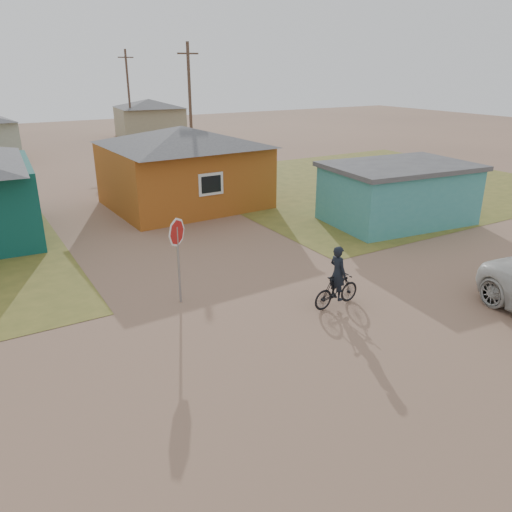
{
  "coord_description": "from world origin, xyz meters",
  "views": [
    {
      "loc": [
        -6.99,
        -8.84,
        6.55
      ],
      "look_at": [
        0.08,
        3.0,
        1.3
      ],
      "focal_mm": 35.0,
      "sensor_mm": 36.0,
      "label": 1
    }
  ],
  "objects": [
    {
      "name": "grass_ne",
      "position": [
        14.0,
        13.0,
        0.01
      ],
      "size": [
        20.0,
        18.0,
        0.0
      ],
      "primitive_type": "cube",
      "color": "olive",
      "rests_on": "ground"
    },
    {
      "name": "ground",
      "position": [
        0.0,
        0.0,
        0.0
      ],
      "size": [
        120.0,
        120.0,
        0.0
      ],
      "primitive_type": "plane",
      "color": "#8F6952"
    },
    {
      "name": "house_beige_east",
      "position": [
        10.0,
        40.0,
        1.86
      ],
      "size": [
        6.95,
        6.05,
        3.6
      ],
      "color": "gray",
      "rests_on": "ground"
    },
    {
      "name": "shed_turquoise",
      "position": [
        9.5,
        6.5,
        1.31
      ],
      "size": [
        6.71,
        4.93,
        2.6
      ],
      "color": "teal",
      "rests_on": "ground"
    },
    {
      "name": "cyclist",
      "position": [
        1.74,
        1.23,
        0.67
      ],
      "size": [
        1.66,
        0.61,
        1.85
      ],
      "color": "black",
      "rests_on": "ground"
    },
    {
      "name": "house_yellow",
      "position": [
        2.5,
        14.0,
        2.0
      ],
      "size": [
        7.72,
        6.76,
        3.9
      ],
      "color": "#9D5018",
      "rests_on": "ground"
    },
    {
      "name": "utility_pole_near",
      "position": [
        6.5,
        22.0,
        4.14
      ],
      "size": [
        1.4,
        0.2,
        8.0
      ],
      "color": "brown",
      "rests_on": "ground"
    },
    {
      "name": "stop_sign",
      "position": [
        -2.06,
        3.79,
        1.9
      ],
      "size": [
        0.83,
        0.26,
        2.6
      ],
      "color": "gray",
      "rests_on": "ground"
    },
    {
      "name": "utility_pole_far",
      "position": [
        7.5,
        38.0,
        4.14
      ],
      "size": [
        1.4,
        0.2,
        8.0
      ],
      "color": "brown",
      "rests_on": "ground"
    }
  ]
}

